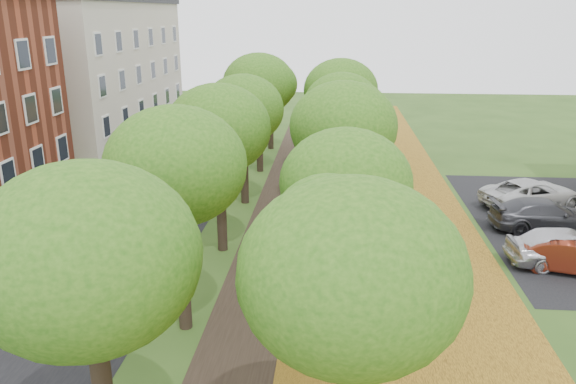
% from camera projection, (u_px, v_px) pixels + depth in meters
% --- Properties ---
extents(street_asphalt, '(8.00, 70.00, 0.01)m').
position_uv_depth(street_asphalt, '(124.00, 220.00, 26.40)').
color(street_asphalt, black).
rests_on(street_asphalt, ground).
extents(footpath, '(3.20, 70.00, 0.01)m').
position_uv_depth(footpath, '(283.00, 225.00, 25.82)').
color(footpath, black).
rests_on(footpath, ground).
extents(leaf_verge, '(7.50, 70.00, 0.01)m').
position_uv_depth(leaf_verge, '(392.00, 228.00, 25.44)').
color(leaf_verge, '#B88222').
rests_on(leaf_verge, ground).
extents(tree_row_west, '(4.02, 34.02, 6.58)m').
position_uv_depth(tree_row_west, '(232.00, 120.00, 24.51)').
color(tree_row_west, black).
rests_on(tree_row_west, ground).
extents(tree_row_east, '(4.02, 34.02, 6.58)m').
position_uv_depth(tree_row_east, '(342.00, 122.00, 24.14)').
color(tree_row_east, black).
rests_on(tree_row_east, ground).
extents(building_cream, '(10.30, 20.30, 10.40)m').
position_uv_depth(building_cream, '(81.00, 69.00, 42.62)').
color(building_cream, beige).
rests_on(building_cream, ground).
extents(car_silver, '(4.58, 2.14, 1.52)m').
position_uv_depth(car_silver, '(567.00, 247.00, 21.47)').
color(car_silver, silver).
rests_on(car_silver, ground).
extents(car_red, '(4.16, 2.33, 1.30)m').
position_uv_depth(car_red, '(573.00, 256.00, 20.99)').
color(car_red, maroon).
rests_on(car_red, ground).
extents(car_grey, '(4.93, 2.31, 1.39)m').
position_uv_depth(car_grey, '(545.00, 215.00, 25.07)').
color(car_grey, '#37373C').
rests_on(car_grey, ground).
extents(car_white, '(5.68, 4.25, 1.43)m').
position_uv_depth(car_white, '(532.00, 194.00, 27.90)').
color(car_white, silver).
rests_on(car_white, ground).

